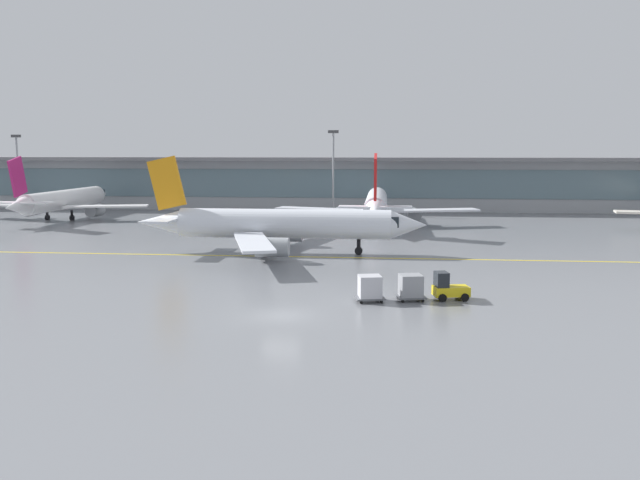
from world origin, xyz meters
TOP-DOWN VIEW (x-y plane):
  - ground_plane at (0.00, 0.00)m, footprint 400.00×400.00m
  - taxiway_centreline_stripe at (-3.71, 24.28)m, footprint 110.00×0.80m
  - terminal_concourse at (0.00, 78.32)m, footprint 180.35×11.00m
  - gate_airplane_0 at (-43.78, 56.82)m, footprint 28.34×30.45m
  - gate_airplane_1 at (5.65, 53.66)m, footprint 29.71×31.83m
  - taxiing_regional_jet at (-4.12, 26.28)m, footprint 31.34×29.25m
  - baggage_tug at (11.65, 5.99)m, footprint 2.83×2.05m
  - cargo_dolly_lead at (8.87, 5.41)m, footprint 2.38×1.99m
  - cargo_dolly_trailing at (5.86, 4.79)m, footprint 2.38×1.99m
  - apron_light_mast_0 at (-59.67, 71.73)m, footprint 1.80×0.36m
  - apron_light_mast_1 at (-1.97, 70.10)m, footprint 1.80×0.36m

SIDE VIEW (x-z plane):
  - ground_plane at x=0.00m, z-range 0.00..0.00m
  - taxiway_centreline_stripe at x=-3.71m, z-range 0.00..0.01m
  - baggage_tug at x=11.65m, z-range -0.16..1.94m
  - cargo_dolly_lead at x=8.87m, z-range 0.08..2.02m
  - cargo_dolly_trailing at x=5.86m, z-range 0.08..2.02m
  - gate_airplane_0 at x=-43.78m, z-range -2.02..8.08m
  - taxiing_regional_jet at x=-4.12m, z-range -2.08..8.33m
  - gate_airplane_1 at x=5.65m, z-range -2.12..8.46m
  - terminal_concourse at x=0.00m, z-range 0.12..9.72m
  - apron_light_mast_0 at x=-59.67m, z-range 0.68..14.31m
  - apron_light_mast_1 at x=-1.97m, z-range 0.69..14.91m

